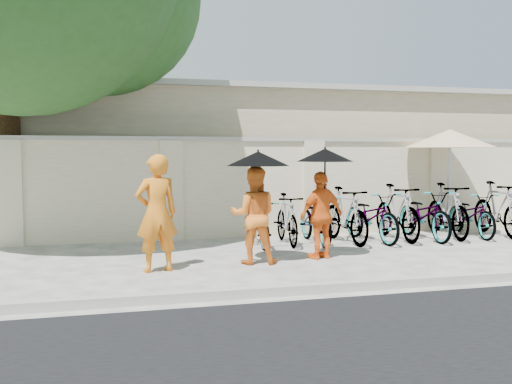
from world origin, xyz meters
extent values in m
plane|color=beige|center=(0.00, 0.00, 0.00)|extent=(80.00, 80.00, 0.00)
cube|color=#9B9B92|center=(0.00, -1.70, 0.06)|extent=(40.00, 0.16, 0.12)
cube|color=beige|center=(1.00, 3.20, 1.00)|extent=(20.00, 0.30, 2.00)
cube|color=beige|center=(2.00, 7.00, 1.60)|extent=(14.00, 6.00, 3.20)
cylinder|color=brown|center=(-4.20, 3.90, 2.20)|extent=(0.60, 0.60, 4.40)
imported|color=orange|center=(-1.54, 0.12, 0.87)|extent=(0.71, 0.54, 1.74)
imported|color=orange|center=(0.00, 0.36, 0.77)|extent=(0.87, 0.75, 1.54)
cylinder|color=black|center=(0.05, 0.28, 1.27)|extent=(0.02, 0.02, 0.80)
cone|color=black|center=(0.05, 0.28, 1.67)|extent=(0.99, 0.99, 0.23)
imported|color=orange|center=(1.19, 0.47, 0.73)|extent=(0.92, 0.60, 1.45)
cylinder|color=black|center=(1.21, 0.39, 1.27)|extent=(0.02, 0.02, 0.90)
cone|color=black|center=(1.21, 0.39, 1.72)|extent=(0.93, 0.93, 0.21)
cylinder|color=#9B9B92|center=(4.75, 2.26, 0.04)|extent=(0.43, 0.43, 0.09)
cylinder|color=#ABABAB|center=(4.75, 2.26, 1.01)|extent=(0.06, 0.06, 2.02)
cone|color=#D4B48A|center=(4.75, 2.26, 2.06)|extent=(1.92, 1.92, 0.39)
imported|color=#ABABAB|center=(0.50, 1.98, 0.43)|extent=(0.59, 1.65, 0.86)
imported|color=#ABABAB|center=(1.08, 2.00, 0.49)|extent=(0.59, 1.66, 0.98)
imported|color=#ABABAB|center=(1.66, 1.95, 0.47)|extent=(0.72, 1.84, 0.95)
imported|color=#ABABAB|center=(2.24, 1.90, 0.55)|extent=(0.64, 1.85, 1.09)
imported|color=#ABABAB|center=(2.82, 1.94, 0.50)|extent=(0.87, 1.95, 0.99)
imported|color=#ABABAB|center=(3.40, 1.99, 0.56)|extent=(0.57, 1.88, 1.12)
imported|color=#ABABAB|center=(3.98, 1.91, 0.50)|extent=(0.67, 1.92, 1.01)
imported|color=#ABABAB|center=(4.56, 2.01, 0.57)|extent=(0.77, 1.93, 1.13)
imported|color=#ABABAB|center=(5.14, 2.00, 0.46)|extent=(0.75, 1.81, 0.93)
imported|color=#ABABAB|center=(5.72, 1.93, 0.58)|extent=(0.76, 1.97, 1.15)
camera|label=1|loc=(-2.23, -8.34, 1.77)|focal=40.00mm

